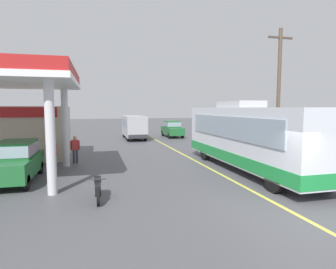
{
  "coord_description": "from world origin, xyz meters",
  "views": [
    {
      "loc": [
        -5.99,
        -7.46,
        3.31
      ],
      "look_at": [
        -1.5,
        10.0,
        1.6
      ],
      "focal_mm": 30.15,
      "sensor_mm": 36.0,
      "label": 1
    }
  ],
  "objects_px": {
    "coach_bus_main": "(249,138)",
    "pedestrian_near_pump": "(51,153)",
    "car_at_pump": "(15,159)",
    "minibus_opposing_lane": "(134,125)",
    "pedestrian_by_shop": "(75,148)",
    "car_trailing_behind_bus": "(172,128)",
    "motorcycle_parked_forecourt": "(98,188)"
  },
  "relations": [
    {
      "from": "coach_bus_main",
      "to": "pedestrian_near_pump",
      "type": "relative_size",
      "value": 6.65
    },
    {
      "from": "car_trailing_behind_bus",
      "to": "car_at_pump",
      "type": "bearing_deg",
      "value": -124.94
    },
    {
      "from": "motorcycle_parked_forecourt",
      "to": "car_trailing_behind_bus",
      "type": "xyz_separation_m",
      "value": [
        8.39,
        20.62,
        0.57
      ]
    },
    {
      "from": "minibus_opposing_lane",
      "to": "motorcycle_parked_forecourt",
      "type": "distance_m",
      "value": 20.15
    },
    {
      "from": "pedestrian_near_pump",
      "to": "pedestrian_by_shop",
      "type": "bearing_deg",
      "value": 56.68
    },
    {
      "from": "car_at_pump",
      "to": "pedestrian_near_pump",
      "type": "height_order",
      "value": "car_at_pump"
    },
    {
      "from": "coach_bus_main",
      "to": "pedestrian_near_pump",
      "type": "xyz_separation_m",
      "value": [
        -10.15,
        2.59,
        -0.79
      ]
    },
    {
      "from": "car_trailing_behind_bus",
      "to": "pedestrian_by_shop",
      "type": "bearing_deg",
      "value": -125.97
    },
    {
      "from": "minibus_opposing_lane",
      "to": "car_trailing_behind_bus",
      "type": "relative_size",
      "value": 1.46
    },
    {
      "from": "minibus_opposing_lane",
      "to": "motorcycle_parked_forecourt",
      "type": "relative_size",
      "value": 3.41
    },
    {
      "from": "pedestrian_by_shop",
      "to": "car_trailing_behind_bus",
      "type": "distance_m",
      "value": 16.4
    },
    {
      "from": "coach_bus_main",
      "to": "minibus_opposing_lane",
      "type": "bearing_deg",
      "value": 103.14
    },
    {
      "from": "car_at_pump",
      "to": "minibus_opposing_lane",
      "type": "relative_size",
      "value": 0.69
    },
    {
      "from": "car_at_pump",
      "to": "pedestrian_by_shop",
      "type": "xyz_separation_m",
      "value": [
        2.29,
        3.8,
        -0.08
      ]
    },
    {
      "from": "coach_bus_main",
      "to": "pedestrian_near_pump",
      "type": "height_order",
      "value": "coach_bus_main"
    },
    {
      "from": "motorcycle_parked_forecourt",
      "to": "pedestrian_by_shop",
      "type": "height_order",
      "value": "pedestrian_by_shop"
    },
    {
      "from": "pedestrian_near_pump",
      "to": "coach_bus_main",
      "type": "bearing_deg",
      "value": -14.3
    },
    {
      "from": "pedestrian_near_pump",
      "to": "car_trailing_behind_bus",
      "type": "relative_size",
      "value": 0.4
    },
    {
      "from": "car_at_pump",
      "to": "motorcycle_parked_forecourt",
      "type": "bearing_deg",
      "value": -45.07
    },
    {
      "from": "coach_bus_main",
      "to": "motorcycle_parked_forecourt",
      "type": "xyz_separation_m",
      "value": [
        -7.81,
        -3.09,
        -1.28
      ]
    },
    {
      "from": "pedestrian_by_shop",
      "to": "car_at_pump",
      "type": "bearing_deg",
      "value": -121.12
    },
    {
      "from": "coach_bus_main",
      "to": "motorcycle_parked_forecourt",
      "type": "distance_m",
      "value": 8.49
    },
    {
      "from": "car_at_pump",
      "to": "pedestrian_by_shop",
      "type": "bearing_deg",
      "value": 58.88
    },
    {
      "from": "car_at_pump",
      "to": "motorcycle_parked_forecourt",
      "type": "relative_size",
      "value": 2.33
    },
    {
      "from": "car_trailing_behind_bus",
      "to": "pedestrian_near_pump",
      "type": "bearing_deg",
      "value": -125.68
    },
    {
      "from": "motorcycle_parked_forecourt",
      "to": "pedestrian_by_shop",
      "type": "distance_m",
      "value": 7.46
    },
    {
      "from": "motorcycle_parked_forecourt",
      "to": "pedestrian_by_shop",
      "type": "xyz_separation_m",
      "value": [
        -1.25,
        7.34,
        0.49
      ]
    },
    {
      "from": "minibus_opposing_lane",
      "to": "pedestrian_by_shop",
      "type": "distance_m",
      "value": 13.44
    },
    {
      "from": "coach_bus_main",
      "to": "pedestrian_near_pump",
      "type": "distance_m",
      "value": 10.51
    },
    {
      "from": "coach_bus_main",
      "to": "car_at_pump",
      "type": "distance_m",
      "value": 11.38
    },
    {
      "from": "coach_bus_main",
      "to": "pedestrian_near_pump",
      "type": "bearing_deg",
      "value": 165.7
    },
    {
      "from": "car_at_pump",
      "to": "minibus_opposing_lane",
      "type": "distance_m",
      "value": 17.83
    }
  ]
}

